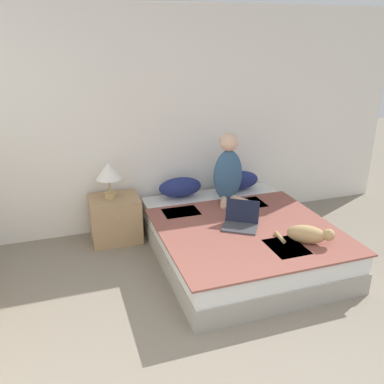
{
  "coord_description": "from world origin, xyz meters",
  "views": [
    {
      "loc": [
        -1.19,
        -1.21,
        2.22
      ],
      "look_at": [
        0.01,
        2.35,
        0.76
      ],
      "focal_mm": 38.0,
      "sensor_mm": 36.0,
      "label": 1
    }
  ],
  "objects_px": {
    "bed": "(239,239)",
    "cat_tabby": "(309,234)",
    "table_lamp": "(109,173)",
    "pillow_far": "(238,180)",
    "pillow_near": "(180,187)",
    "nightstand": "(115,219)",
    "laptop_open": "(241,222)",
    "person_sitting": "(228,171)"
  },
  "relations": [
    {
      "from": "person_sitting",
      "to": "pillow_far",
      "type": "bearing_deg",
      "value": 46.53
    },
    {
      "from": "bed",
      "to": "pillow_near",
      "type": "bearing_deg",
      "value": 113.57
    },
    {
      "from": "bed",
      "to": "table_lamp",
      "type": "distance_m",
      "value": 1.58
    },
    {
      "from": "cat_tabby",
      "to": "table_lamp",
      "type": "bearing_deg",
      "value": 174.72
    },
    {
      "from": "pillow_near",
      "to": "laptop_open",
      "type": "distance_m",
      "value": 1.04
    },
    {
      "from": "person_sitting",
      "to": "cat_tabby",
      "type": "distance_m",
      "value": 1.28
    },
    {
      "from": "pillow_near",
      "to": "nightstand",
      "type": "distance_m",
      "value": 0.84
    },
    {
      "from": "bed",
      "to": "person_sitting",
      "type": "distance_m",
      "value": 0.82
    },
    {
      "from": "pillow_near",
      "to": "laptop_open",
      "type": "xyz_separation_m",
      "value": [
        0.33,
        -0.98,
        -0.06
      ]
    },
    {
      "from": "bed",
      "to": "nightstand",
      "type": "height_order",
      "value": "nightstand"
    },
    {
      "from": "cat_tabby",
      "to": "laptop_open",
      "type": "distance_m",
      "value": 0.68
    },
    {
      "from": "pillow_near",
      "to": "person_sitting",
      "type": "distance_m",
      "value": 0.61
    },
    {
      "from": "person_sitting",
      "to": "nightstand",
      "type": "height_order",
      "value": "person_sitting"
    },
    {
      "from": "pillow_far",
      "to": "table_lamp",
      "type": "height_order",
      "value": "table_lamp"
    },
    {
      "from": "bed",
      "to": "nightstand",
      "type": "relative_size",
      "value": 3.74
    },
    {
      "from": "nightstand",
      "to": "laptop_open",
      "type": "bearing_deg",
      "value": -39.13
    },
    {
      "from": "bed",
      "to": "pillow_far",
      "type": "xyz_separation_m",
      "value": [
        0.38,
        0.87,
        0.32
      ]
    },
    {
      "from": "pillow_far",
      "to": "cat_tabby",
      "type": "relative_size",
      "value": 1.2
    },
    {
      "from": "bed",
      "to": "cat_tabby",
      "type": "distance_m",
      "value": 0.8
    },
    {
      "from": "bed",
      "to": "nightstand",
      "type": "xyz_separation_m",
      "value": [
        -1.18,
        0.8,
        0.06
      ]
    },
    {
      "from": "pillow_far",
      "to": "person_sitting",
      "type": "relative_size",
      "value": 0.65
    },
    {
      "from": "bed",
      "to": "table_lamp",
      "type": "height_order",
      "value": "table_lamp"
    },
    {
      "from": "person_sitting",
      "to": "table_lamp",
      "type": "height_order",
      "value": "person_sitting"
    },
    {
      "from": "pillow_near",
      "to": "pillow_far",
      "type": "relative_size",
      "value": 1.0
    },
    {
      "from": "bed",
      "to": "pillow_near",
      "type": "xyz_separation_m",
      "value": [
        -0.38,
        0.87,
        0.32
      ]
    },
    {
      "from": "laptop_open",
      "to": "table_lamp",
      "type": "height_order",
      "value": "table_lamp"
    },
    {
      "from": "cat_tabby",
      "to": "laptop_open",
      "type": "height_order",
      "value": "laptop_open"
    },
    {
      "from": "nightstand",
      "to": "cat_tabby",
      "type": "bearing_deg",
      "value": -42.23
    },
    {
      "from": "pillow_far",
      "to": "nightstand",
      "type": "relative_size",
      "value": 0.94
    },
    {
      "from": "bed",
      "to": "laptop_open",
      "type": "xyz_separation_m",
      "value": [
        -0.05,
        -0.12,
        0.26
      ]
    },
    {
      "from": "person_sitting",
      "to": "laptop_open",
      "type": "distance_m",
      "value": 0.78
    },
    {
      "from": "nightstand",
      "to": "table_lamp",
      "type": "height_order",
      "value": "table_lamp"
    },
    {
      "from": "bed",
      "to": "person_sitting",
      "type": "relative_size",
      "value": 2.57
    },
    {
      "from": "cat_tabby",
      "to": "bed",
      "type": "bearing_deg",
      "value": 158.94
    },
    {
      "from": "pillow_near",
      "to": "laptop_open",
      "type": "relative_size",
      "value": 1.18
    },
    {
      "from": "pillow_near",
      "to": "cat_tabby",
      "type": "height_order",
      "value": "pillow_near"
    },
    {
      "from": "pillow_far",
      "to": "table_lamp",
      "type": "relative_size",
      "value": 1.27
    },
    {
      "from": "cat_tabby",
      "to": "table_lamp",
      "type": "height_order",
      "value": "table_lamp"
    },
    {
      "from": "pillow_far",
      "to": "table_lamp",
      "type": "bearing_deg",
      "value": -177.76
    },
    {
      "from": "cat_tabby",
      "to": "table_lamp",
      "type": "distance_m",
      "value": 2.18
    },
    {
      "from": "bed",
      "to": "cat_tabby",
      "type": "xyz_separation_m",
      "value": [
        0.4,
        -0.63,
        0.3
      ]
    },
    {
      "from": "laptop_open",
      "to": "table_lamp",
      "type": "xyz_separation_m",
      "value": [
        -1.17,
        0.92,
        0.35
      ]
    }
  ]
}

